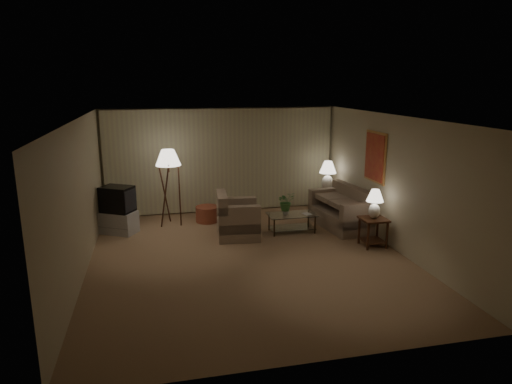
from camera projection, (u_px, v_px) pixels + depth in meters
ground at (249, 258)px, 8.87m from camera, size 7.00×7.00×0.00m
room_shell at (235, 157)px, 9.89m from camera, size 6.04×7.02×2.72m
sofa at (340, 211)px, 10.68m from camera, size 1.90×1.26×0.75m
armchair at (238, 220)px, 9.99m from camera, size 1.10×1.06×0.79m
side_table_near at (373, 227)px, 9.43m from camera, size 0.52×0.52×0.60m
side_table_far at (327, 197)px, 11.89m from camera, size 0.54×0.46×0.60m
table_lamp_near at (375, 201)px, 9.30m from camera, size 0.35×0.35×0.61m
table_lamp_far at (328, 173)px, 11.74m from camera, size 0.44×0.44×0.75m
coffee_table at (292, 220)px, 10.35m from camera, size 1.09×0.59×0.41m
tv_cabinet at (119, 222)px, 10.28m from camera, size 1.19×1.15×0.50m
crt_tv at (117, 199)px, 10.16m from camera, size 1.09×1.07×0.58m
floor_lamp at (169, 186)px, 10.70m from camera, size 0.59×0.59×1.81m
ottoman at (207, 214)px, 11.14m from camera, size 0.65×0.65×0.38m
vase at (286, 211)px, 10.26m from camera, size 0.16×0.16×0.16m
flowers at (286, 199)px, 10.19m from camera, size 0.44×0.40×0.42m
book at (304, 214)px, 10.27m from camera, size 0.21×0.25×0.02m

